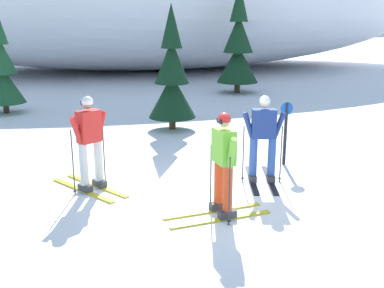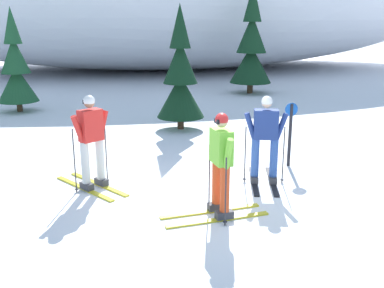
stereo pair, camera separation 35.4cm
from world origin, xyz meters
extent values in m
plane|color=white|center=(0.00, 0.00, 0.00)|extent=(120.00, 120.00, 0.00)
cube|color=black|center=(1.14, 0.88, 0.01)|extent=(0.57, 1.58, 0.03)
cube|color=black|center=(1.48, 0.78, 0.01)|extent=(0.57, 1.58, 0.03)
cube|color=#38383D|center=(1.11, 0.78, 0.09)|extent=(0.22, 0.31, 0.12)
cube|color=#38383D|center=(1.45, 0.68, 0.09)|extent=(0.22, 0.31, 0.12)
cylinder|color=#2D519E|center=(1.11, 0.78, 0.52)|extent=(0.15, 0.15, 0.74)
cylinder|color=#2D519E|center=(1.45, 0.68, 0.52)|extent=(0.15, 0.15, 0.74)
cube|color=navy|center=(1.28, 0.73, 1.17)|extent=(0.50, 0.36, 0.55)
cylinder|color=navy|center=(1.02, 0.81, 1.10)|extent=(0.29, 0.18, 0.58)
cylinder|color=navy|center=(1.54, 0.65, 1.10)|extent=(0.29, 0.18, 0.58)
sphere|color=beige|center=(1.28, 0.73, 1.57)|extent=(0.19, 0.19, 0.19)
sphere|color=white|center=(1.28, 0.73, 1.60)|extent=(0.21, 0.21, 0.21)
cube|color=black|center=(1.30, 0.81, 1.58)|extent=(0.15, 0.08, 0.07)
cylinder|color=#2D2D33|center=(0.95, 0.90, 0.56)|extent=(0.02, 0.02, 1.11)
cylinder|color=#2D2D33|center=(0.95, 0.90, 0.06)|extent=(0.07, 0.07, 0.01)
cylinder|color=#2D2D33|center=(1.65, 0.68, 0.56)|extent=(0.02, 0.02, 1.11)
cylinder|color=#2D2D33|center=(1.65, 0.68, 0.06)|extent=(0.07, 0.07, 0.01)
cube|color=gold|center=(-0.04, -0.68, 0.01)|extent=(1.71, 0.24, 0.03)
cube|color=gold|center=(-0.07, -0.33, 0.01)|extent=(1.71, 0.24, 0.03)
cube|color=#38383D|center=(0.06, -0.67, 0.09)|extent=(0.29, 0.16, 0.12)
cube|color=#38383D|center=(0.03, -0.32, 0.09)|extent=(0.29, 0.16, 0.12)
cylinder|color=#DB471E|center=(0.06, -0.67, 0.52)|extent=(0.15, 0.15, 0.74)
cylinder|color=#DB471E|center=(0.03, -0.32, 0.52)|extent=(0.15, 0.15, 0.74)
cube|color=#75C638|center=(0.04, -0.50, 1.16)|extent=(0.28, 0.46, 0.54)
cylinder|color=#75C638|center=(0.06, -0.76, 1.09)|extent=(0.12, 0.28, 0.58)
cylinder|color=#75C638|center=(0.02, -0.23, 1.09)|extent=(0.12, 0.28, 0.58)
sphere|color=beige|center=(0.04, -0.50, 1.56)|extent=(0.19, 0.19, 0.19)
sphere|color=red|center=(0.04, -0.50, 1.59)|extent=(0.21, 0.21, 0.21)
cube|color=black|center=(-0.04, -0.50, 1.57)|extent=(0.05, 0.15, 0.07)
cylinder|color=#2D2D33|center=(0.01, -0.86, 0.54)|extent=(0.02, 0.02, 1.09)
cylinder|color=#2D2D33|center=(0.01, -0.86, 0.06)|extent=(0.07, 0.07, 0.01)
cylinder|color=#2D2D33|center=(-0.05, -0.14, 0.54)|extent=(0.02, 0.02, 1.09)
cylinder|color=#2D2D33|center=(-0.05, -0.14, 0.06)|extent=(0.07, 0.07, 0.01)
cube|color=gold|center=(-2.09, 1.22, 0.01)|extent=(1.04, 1.54, 0.03)
cube|color=gold|center=(-1.82, 1.39, 0.01)|extent=(1.04, 1.54, 0.03)
cube|color=#38383D|center=(-2.03, 1.13, 0.09)|extent=(0.27, 0.31, 0.12)
cube|color=#38383D|center=(-1.76, 1.31, 0.09)|extent=(0.27, 0.31, 0.12)
cylinder|color=silver|center=(-2.03, 1.13, 0.54)|extent=(0.15, 0.15, 0.78)
cylinder|color=silver|center=(-1.76, 1.31, 0.54)|extent=(0.15, 0.15, 0.78)
cube|color=red|center=(-1.90, 1.22, 1.21)|extent=(0.47, 0.42, 0.57)
cylinder|color=red|center=(-2.11, 1.08, 1.16)|extent=(0.28, 0.23, 0.58)
cylinder|color=red|center=(-1.68, 1.36, 1.16)|extent=(0.28, 0.23, 0.58)
sphere|color=#A37556|center=(-1.90, 1.22, 1.63)|extent=(0.19, 0.19, 0.19)
sphere|color=white|center=(-1.90, 1.22, 1.66)|extent=(0.21, 0.21, 0.21)
cube|color=black|center=(-1.94, 1.29, 1.64)|extent=(0.15, 0.11, 0.07)
cylinder|color=#2D2D33|center=(-2.22, 1.08, 0.60)|extent=(0.02, 0.02, 1.20)
cylinder|color=#2D2D33|center=(-2.22, 1.08, 0.06)|extent=(0.07, 0.07, 0.01)
cylinder|color=#2D2D33|center=(-1.64, 1.46, 0.60)|extent=(0.02, 0.02, 1.20)
cylinder|color=#2D2D33|center=(-1.64, 1.46, 0.06)|extent=(0.07, 0.07, 0.01)
cylinder|color=#47301E|center=(-4.17, 9.27, 0.23)|extent=(0.19, 0.19, 0.47)
cone|color=#1E512D|center=(-4.17, 9.27, 0.95)|extent=(1.34, 1.34, 1.20)
cone|color=#1E512D|center=(-4.17, 9.27, 1.91)|extent=(0.96, 0.96, 1.20)
cone|color=#1E512D|center=(-4.17, 9.27, 2.87)|extent=(0.59, 0.59, 1.20)
cylinder|color=#47301E|center=(0.67, 5.53, 0.24)|extent=(0.19, 0.19, 0.47)
cone|color=black|center=(0.67, 5.53, 0.95)|extent=(1.35, 1.35, 1.21)
cone|color=black|center=(0.67, 5.53, 1.92)|extent=(0.97, 0.97, 1.21)
cone|color=black|center=(0.67, 5.53, 2.89)|extent=(0.59, 0.59, 1.21)
cylinder|color=#47301E|center=(4.89, 11.21, 0.30)|extent=(0.24, 0.24, 0.61)
cone|color=#14381E|center=(4.89, 11.21, 1.23)|extent=(1.74, 1.74, 1.56)
cone|color=#14381E|center=(4.89, 11.21, 2.48)|extent=(1.25, 1.25, 1.56)
cone|color=#14381E|center=(4.89, 11.21, 3.72)|extent=(0.76, 0.76, 1.56)
ellipsoid|color=white|center=(3.50, 22.10, 4.15)|extent=(36.03, 19.60, 8.30)
cylinder|color=black|center=(2.22, 1.65, 0.68)|extent=(0.07, 0.07, 1.35)
cylinder|color=blue|center=(2.22, 1.65, 1.23)|extent=(0.28, 0.02, 0.28)
camera|label=1|loc=(-2.30, -6.87, 3.06)|focal=42.48mm
camera|label=2|loc=(-1.96, -6.96, 3.06)|focal=42.48mm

